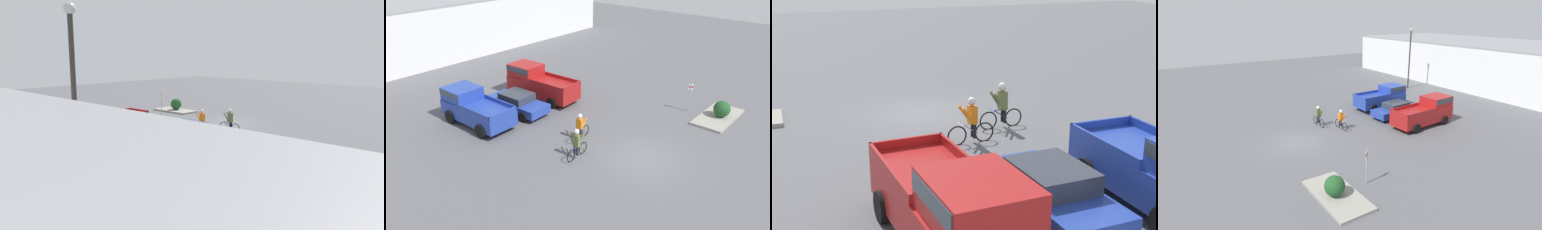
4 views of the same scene
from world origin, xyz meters
The scene contains 5 objects.
ground_plane centered at (0.00, 0.00, 0.00)m, with size 80.00×80.00×0.00m, color #56565B.
sedan_0 centered at (-0.47, 9.56, 0.69)m, with size 2.10×4.47×1.36m.
pickup_truck_1 centered at (2.31, 10.40, 1.16)m, with size 2.37×5.52×2.27m.
cyclist_0 centered at (-0.61, 3.97, 0.82)m, with size 1.71×0.48×1.63m.
cyclist_1 centered at (-2.25, 2.79, 0.89)m, with size 1.73×0.48×1.72m.
Camera 3 is at (5.59, 19.81, 6.21)m, focal length 50.00 mm.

